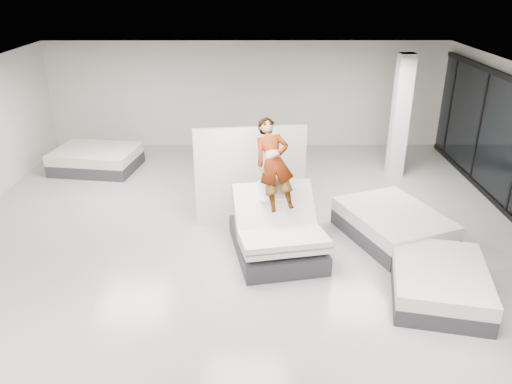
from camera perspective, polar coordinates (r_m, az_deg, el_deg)
room at (r=8.78m, az=-1.47°, el=0.88°), size 14.00×14.04×3.20m
hero_bed at (r=9.60m, az=2.45°, el=-4.92°), size 1.92×2.32×1.40m
person at (r=9.50m, az=2.07°, el=1.10°), size 0.96×1.86×1.27m
remote at (r=9.33m, az=3.84°, el=-0.91°), size 0.07×0.15×0.08m
divider_panel at (r=10.57m, az=-0.64°, el=1.86°), size 2.35×0.38×2.14m
flat_bed_right_far at (r=10.57m, az=15.36°, el=-3.63°), size 2.31×2.62×0.60m
flat_bed_right_near at (r=9.02m, az=20.20°, el=-9.60°), size 1.89×2.27×0.55m
flat_bed_left_far at (r=14.46m, az=-17.77°, el=3.59°), size 2.39×1.93×0.59m
column at (r=13.59m, az=16.15°, el=8.31°), size 0.40×0.40×3.20m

